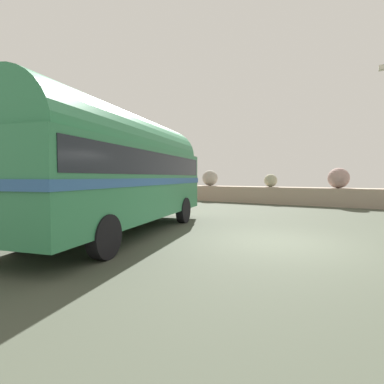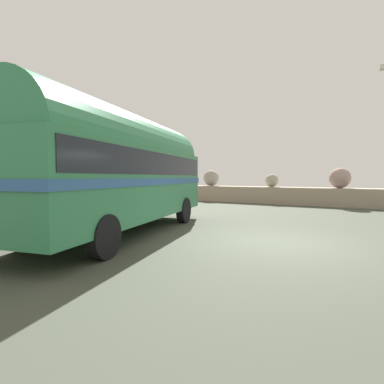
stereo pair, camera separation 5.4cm
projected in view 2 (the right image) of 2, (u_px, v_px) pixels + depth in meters
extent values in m
cube|color=#414739|center=(280.00, 243.00, 7.74)|extent=(32.00, 26.00, 0.02)
cube|color=gray|center=(331.00, 197.00, 17.80)|extent=(31.36, 1.80, 1.10)
sphere|color=#999B84|center=(164.00, 179.00, 24.57)|extent=(0.93, 0.93, 0.93)
sphere|color=gray|center=(211.00, 178.00, 22.25)|extent=(1.17, 1.17, 1.17)
sphere|color=#9A9A7E|center=(272.00, 180.00, 19.63)|extent=(0.86, 0.86, 0.86)
sphere|color=gray|center=(340.00, 178.00, 17.26)|extent=(1.20, 1.20, 1.20)
cylinder|color=black|center=(132.00, 208.00, 11.82)|extent=(0.50, 1.00, 0.96)
cylinder|color=black|center=(184.00, 210.00, 11.16)|extent=(0.50, 1.00, 0.96)
cylinder|color=black|center=(22.00, 231.00, 6.86)|extent=(0.50, 1.00, 0.96)
cylinder|color=black|center=(104.00, 237.00, 6.20)|extent=(0.50, 1.00, 0.96)
cube|color=#2F7A4F|center=(122.00, 183.00, 8.95)|extent=(4.34, 8.73, 2.10)
cylinder|color=#2F7A4F|center=(121.00, 149.00, 8.90)|extent=(4.07, 8.36, 2.20)
cube|color=#2E5A93|center=(122.00, 181.00, 8.95)|extent=(4.41, 8.82, 0.20)
cube|color=black|center=(122.00, 164.00, 8.93)|extent=(4.30, 8.41, 0.64)
cube|color=silver|center=(172.00, 201.00, 13.07)|extent=(2.25, 0.70, 0.28)
cylinder|color=black|center=(74.00, 203.00, 14.02)|extent=(0.40, 0.99, 0.96)
cylinder|color=black|center=(112.00, 205.00, 13.13)|extent=(0.40, 0.99, 0.96)
cube|color=#C14830|center=(43.00, 182.00, 11.14)|extent=(3.48, 8.64, 2.10)
cylinder|color=#C14830|center=(42.00, 154.00, 11.08)|extent=(3.24, 8.28, 2.20)
cube|color=gold|center=(43.00, 181.00, 11.14)|extent=(3.54, 8.73, 0.20)
cube|color=black|center=(43.00, 167.00, 11.11)|extent=(3.47, 8.31, 0.64)
cube|color=silver|center=(115.00, 198.00, 15.09)|extent=(2.28, 0.46, 0.28)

